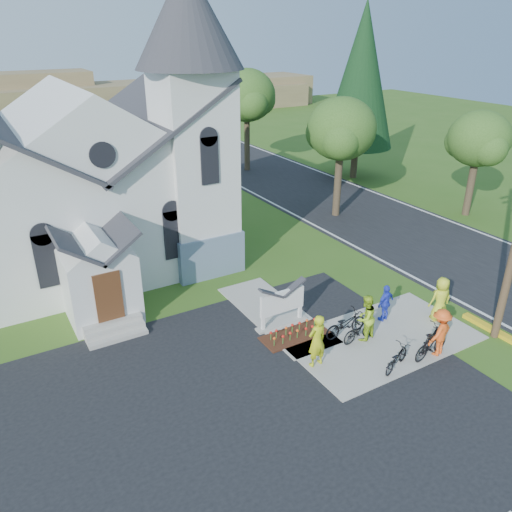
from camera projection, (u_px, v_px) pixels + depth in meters
ground at (360, 358)px, 17.53m from camera, size 120.00×120.00×0.00m
parking_lot at (202, 483)px, 12.75m from camera, size 20.00×16.00×0.02m
road at (325, 198)px, 33.86m from camera, size 8.00×90.00×0.02m
sidewalk at (382, 338)px, 18.60m from camera, size 7.00×4.00×0.05m
church at (93, 156)px, 22.59m from camera, size 12.35×12.00×13.00m
church_sign at (282, 302)px, 19.05m from camera, size 2.20×0.40×1.70m
flower_bed at (295, 335)px, 18.76m from camera, size 2.60×1.10×0.07m
tree_road_near at (342, 130)px, 28.64m from camera, size 4.00×4.00×7.05m
tree_road_mid at (247, 96)px, 38.03m from camera, size 4.40×4.40×7.80m
tree_road_far at (479, 139)px, 28.96m from camera, size 3.60×3.60×6.30m
conifer at (361, 76)px, 35.41m from camera, size 5.20×5.20×12.40m
distant_hills at (81, 100)px, 62.28m from camera, size 61.00×10.00×5.60m
cyclist_0 at (317, 341)px, 16.73m from camera, size 0.74×0.51×1.95m
bike_0 at (346, 324)px, 18.57m from camera, size 1.88×0.69×0.98m
cyclist_1 at (365, 318)px, 18.18m from camera, size 1.01×0.87×1.79m
bike_1 at (359, 329)px, 18.25m from camera, size 1.61×0.59×0.95m
cyclist_2 at (386, 303)px, 19.43m from camera, size 0.95×0.53×1.53m
bike_2 at (396, 358)px, 16.79m from camera, size 1.64×1.04×0.81m
cyclist_3 at (440, 332)px, 17.33m from camera, size 1.25×0.86×1.78m
bike_3 at (431, 344)px, 17.33m from camera, size 1.78×0.68×1.04m
cyclist_4 at (441, 299)px, 19.40m from camera, size 1.01×0.78×1.82m
bike_4 at (432, 337)px, 17.90m from camera, size 1.66×1.07×0.82m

